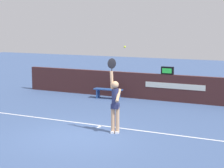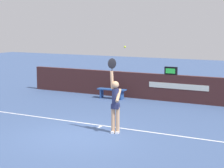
% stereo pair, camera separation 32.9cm
% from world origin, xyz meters
% --- Properties ---
extents(ground_plane, '(60.00, 60.00, 0.00)m').
position_xyz_m(ground_plane, '(0.00, 0.00, 0.00)').
color(ground_plane, '#3E5685').
extents(court_lines, '(11.42, 5.63, 0.00)m').
position_xyz_m(court_lines, '(0.00, -1.17, 0.00)').
color(court_lines, white).
rests_on(court_lines, ground).
extents(back_wall, '(14.43, 0.23, 1.25)m').
position_xyz_m(back_wall, '(0.00, 7.03, 0.63)').
color(back_wall, '#422221').
rests_on(back_wall, ground).
extents(speed_display, '(0.59, 0.16, 0.36)m').
position_xyz_m(speed_display, '(0.57, 7.03, 1.43)').
color(speed_display, black).
rests_on(speed_display, back_wall).
extents(tennis_player, '(0.50, 0.48, 2.48)m').
position_xyz_m(tennis_player, '(0.84, 0.95, 1.03)').
color(tennis_player, tan).
rests_on(tennis_player, ground).
extents(tennis_ball, '(0.07, 0.07, 0.07)m').
position_xyz_m(tennis_ball, '(1.18, 0.97, 2.84)').
color(tennis_ball, '#C6E02C').
extents(courtside_bench_near, '(1.45, 0.46, 0.48)m').
position_xyz_m(courtside_bench_near, '(-2.16, 6.31, 0.36)').
color(courtside_bench_near, '#284E93').
rests_on(courtside_bench_near, ground).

